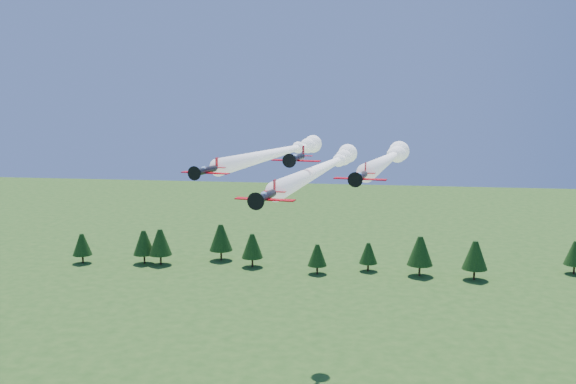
# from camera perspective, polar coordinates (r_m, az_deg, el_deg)

# --- Properties ---
(plane_lead) EXTENTS (12.12, 59.44, 3.70)m
(plane_lead) POSITION_cam_1_polar(r_m,az_deg,el_deg) (105.92, 3.43, 2.31)
(plane_lead) COLOR black
(plane_lead) RESTS_ON ground
(plane_left) EXTENTS (14.44, 55.14, 3.70)m
(plane_left) POSITION_cam_1_polar(r_m,az_deg,el_deg) (116.49, -0.52, 3.62)
(plane_left) COLOR black
(plane_left) RESTS_ON ground
(plane_right) EXTENTS (11.08, 43.18, 3.70)m
(plane_right) POSITION_cam_1_polar(r_m,az_deg,el_deg) (106.17, 8.99, 2.98)
(plane_right) COLOR black
(plane_right) RESTS_ON ground
(plane_slot) EXTENTS (7.26, 7.91, 2.53)m
(plane_slot) POSITION_cam_1_polar(r_m,az_deg,el_deg) (92.87, 0.77, 3.02)
(plane_slot) COLOR black
(plane_slot) RESTS_ON ground
(treeline) EXTENTS (167.67, 18.32, 11.91)m
(treeline) POSITION_cam_1_polar(r_m,az_deg,el_deg) (197.63, 2.70, -4.96)
(treeline) COLOR #382314
(treeline) RESTS_ON ground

